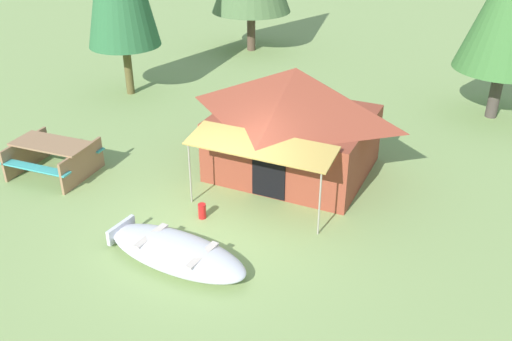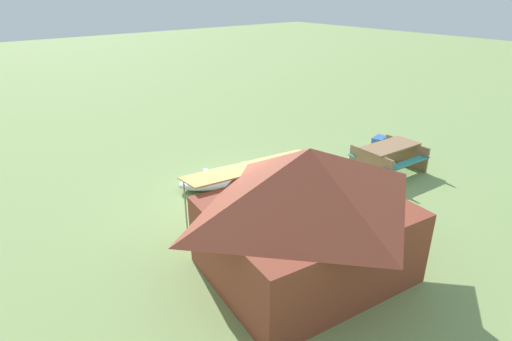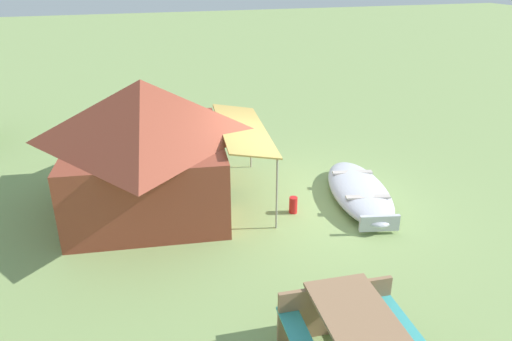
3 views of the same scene
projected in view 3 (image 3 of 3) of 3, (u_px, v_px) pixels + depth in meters
The scene contains 4 objects.
ground_plane at pixel (299, 203), 9.63m from camera, with size 80.00×80.00×0.00m, color #86A15D.
beached_rowboat at pixel (359, 191), 9.66m from camera, with size 3.07×1.74×0.40m.
canvas_cabin_tent at pixel (146, 142), 9.14m from camera, with size 4.03×4.27×2.51m.
fuel_can at pixel (293, 205), 9.20m from camera, with size 0.16×0.16×0.32m, color red.
Camera 3 is at (-7.92, 3.36, 4.48)m, focal length 33.51 mm.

